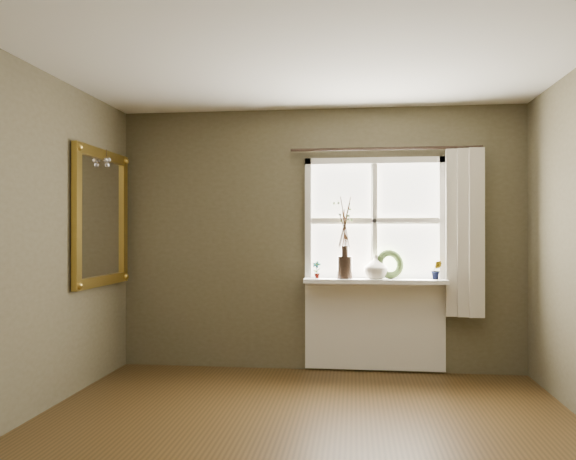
% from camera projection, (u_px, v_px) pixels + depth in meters
% --- Properties ---
extents(ceiling, '(4.50, 4.50, 0.00)m').
position_uv_depth(ceiling, '(295.00, 27.00, 3.35)').
color(ceiling, silver).
rests_on(ceiling, ground).
extents(wall_back, '(4.00, 0.10, 2.60)m').
position_uv_depth(wall_back, '(319.00, 239.00, 5.63)').
color(wall_back, brown).
rests_on(wall_back, ground).
extents(wall_front, '(4.00, 0.10, 2.60)m').
position_uv_depth(wall_front, '(169.00, 269.00, 1.07)').
color(wall_front, brown).
rests_on(wall_front, ground).
extents(window_frame, '(1.36, 0.06, 1.24)m').
position_uv_depth(window_frame, '(374.00, 221.00, 5.50)').
color(window_frame, white).
rests_on(window_frame, wall_back).
extents(window_sill, '(1.36, 0.26, 0.04)m').
position_uv_depth(window_sill, '(375.00, 281.00, 5.39)').
color(window_sill, white).
rests_on(window_sill, wall_back).
extents(window_apron, '(1.36, 0.04, 0.88)m').
position_uv_depth(window_apron, '(374.00, 325.00, 5.50)').
color(window_apron, white).
rests_on(window_apron, ground).
extents(dark_jug, '(0.19, 0.19, 0.22)m').
position_uv_depth(dark_jug, '(345.00, 267.00, 5.42)').
color(dark_jug, black).
rests_on(dark_jug, window_sill).
extents(cream_vase, '(0.29, 0.29, 0.23)m').
position_uv_depth(cream_vase, '(376.00, 267.00, 5.39)').
color(cream_vase, silver).
rests_on(cream_vase, window_sill).
extents(wreath, '(0.31, 0.23, 0.30)m').
position_uv_depth(wreath, '(390.00, 267.00, 5.41)').
color(wreath, '#344920').
rests_on(wreath, window_sill).
extents(potted_plant_left, '(0.10, 0.08, 0.17)m').
position_uv_depth(potted_plant_left, '(317.00, 270.00, 5.46)').
color(potted_plant_left, '#344920').
rests_on(potted_plant_left, window_sill).
extents(potted_plant_right, '(0.10, 0.08, 0.18)m').
position_uv_depth(potted_plant_right, '(436.00, 270.00, 5.32)').
color(potted_plant_right, '#344920').
rests_on(potted_plant_right, window_sill).
extents(curtain, '(0.36, 0.12, 1.59)m').
position_uv_depth(curtain, '(464.00, 233.00, 5.30)').
color(curtain, beige).
rests_on(curtain, wall_back).
extents(curtain_rod, '(1.84, 0.03, 0.03)m').
position_uv_depth(curtain_rod, '(385.00, 149.00, 5.43)').
color(curtain_rod, black).
rests_on(curtain_rod, wall_back).
extents(gilt_mirror, '(0.10, 1.05, 1.26)m').
position_uv_depth(gilt_mirror, '(102.00, 217.00, 5.18)').
color(gilt_mirror, white).
rests_on(gilt_mirror, wall_left).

